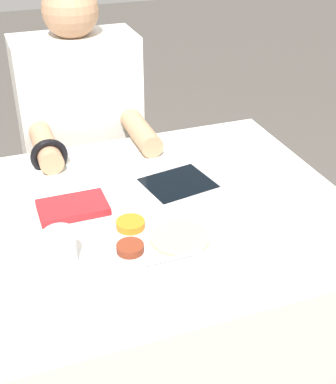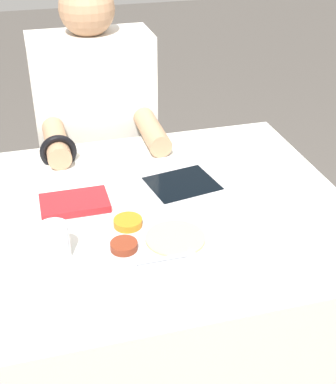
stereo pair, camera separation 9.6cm
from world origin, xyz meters
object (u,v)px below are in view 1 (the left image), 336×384
(tablet_device, at_px, (178,184))
(drinking_glass, at_px, (61,248))
(thali_tray, at_px, (156,240))
(red_notebook, at_px, (73,208))
(person_diner, at_px, (85,171))

(tablet_device, bearing_deg, drinking_glass, -147.82)
(thali_tray, relative_size, red_notebook, 1.75)
(thali_tray, height_order, drinking_glass, drinking_glass)
(thali_tray, xyz_separation_m, tablet_device, (0.15, 0.23, -0.00))
(red_notebook, relative_size, person_diner, 0.14)
(person_diner, xyz_separation_m, drinking_glass, (-0.20, -0.74, 0.23))
(red_notebook, bearing_deg, person_diner, 75.73)
(red_notebook, distance_m, person_diner, 0.59)
(person_diner, bearing_deg, thali_tray, -88.58)
(tablet_device, height_order, drinking_glass, drinking_glass)
(thali_tray, relative_size, drinking_glass, 3.53)
(person_diner, bearing_deg, tablet_device, -72.19)
(thali_tray, distance_m, drinking_glass, 0.22)
(thali_tray, bearing_deg, drinking_glass, 179.91)
(red_notebook, height_order, person_diner, person_diner)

